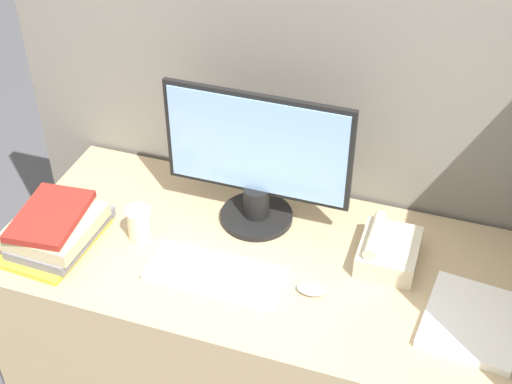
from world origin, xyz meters
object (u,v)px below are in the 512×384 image
(keyboard, at_px, (216,274))
(mouse, at_px, (311,289))
(desk_telephone, at_px, (388,250))
(coffee_cup, at_px, (139,223))
(book_stack, at_px, (56,229))
(monitor, at_px, (257,164))

(keyboard, distance_m, mouse, 0.27)
(keyboard, xyz_separation_m, desk_telephone, (0.44, 0.22, 0.03))
(mouse, bearing_deg, desk_telephone, 48.03)
(coffee_cup, distance_m, book_stack, 0.24)
(monitor, height_order, coffee_cup, monitor)
(book_stack, relative_size, desk_telephone, 1.61)
(book_stack, bearing_deg, mouse, 3.00)
(coffee_cup, bearing_deg, keyboard, -17.36)
(keyboard, bearing_deg, book_stack, -178.34)
(book_stack, bearing_deg, desk_telephone, 13.99)
(monitor, bearing_deg, coffee_cup, -147.20)
(mouse, xyz_separation_m, book_stack, (-0.76, -0.04, 0.04))
(desk_telephone, bearing_deg, monitor, 171.58)
(desk_telephone, bearing_deg, mouse, -131.97)
(monitor, height_order, book_stack, monitor)
(monitor, distance_m, coffee_cup, 0.39)
(keyboard, relative_size, book_stack, 1.18)
(book_stack, bearing_deg, keyboard, 1.66)
(mouse, relative_size, desk_telephone, 0.38)
(coffee_cup, distance_m, desk_telephone, 0.72)
(coffee_cup, xyz_separation_m, book_stack, (-0.22, -0.10, 0.00))
(keyboard, bearing_deg, monitor, 84.58)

